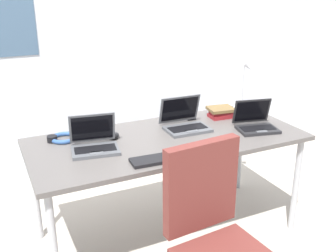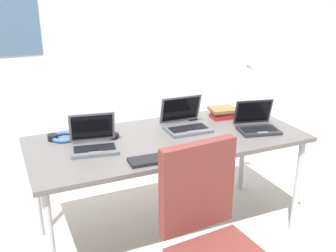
{
  "view_description": "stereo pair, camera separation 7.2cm",
  "coord_description": "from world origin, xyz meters",
  "px_view_note": "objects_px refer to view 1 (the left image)",
  "views": [
    {
      "loc": [
        -1.06,
        -2.21,
        1.72
      ],
      "look_at": [
        0.0,
        0.0,
        0.82
      ],
      "focal_mm": 42.7,
      "sensor_mm": 36.0,
      "label": 1
    },
    {
      "loc": [
        -0.99,
        -2.24,
        1.72
      ],
      "look_at": [
        0.0,
        0.0,
        0.82
      ],
      "focal_mm": 42.7,
      "sensor_mm": 36.0,
      "label": 2
    }
  ],
  "objects_px": {
    "external_keyboard": "(159,159)",
    "book_stack": "(221,112)",
    "desk_lamp": "(245,86)",
    "laptop_back_left": "(94,143)",
    "laptop_back_right": "(185,123)",
    "headphones": "(64,138)",
    "laptop_mid_desk": "(256,124)",
    "cell_phone": "(188,117)",
    "computer_mouse": "(114,136)",
    "coffee_mug": "(97,130)"
  },
  "relations": [
    {
      "from": "laptop_back_right",
      "to": "book_stack",
      "type": "distance_m",
      "value": 0.38
    },
    {
      "from": "external_keyboard",
      "to": "cell_phone",
      "type": "xyz_separation_m",
      "value": [
        0.51,
        0.61,
        -0.01
      ]
    },
    {
      "from": "headphones",
      "to": "laptop_back_right",
      "type": "bearing_deg",
      "value": -11.07
    },
    {
      "from": "laptop_back_right",
      "to": "laptop_back_left",
      "type": "xyz_separation_m",
      "value": [
        -0.67,
        -0.09,
        -0.0
      ]
    },
    {
      "from": "headphones",
      "to": "laptop_back_left",
      "type": "bearing_deg",
      "value": -60.85
    },
    {
      "from": "laptop_back_right",
      "to": "headphones",
      "type": "bearing_deg",
      "value": 168.93
    },
    {
      "from": "laptop_back_right",
      "to": "coffee_mug",
      "type": "height_order",
      "value": "laptop_back_right"
    },
    {
      "from": "coffee_mug",
      "to": "cell_phone",
      "type": "bearing_deg",
      "value": 5.88
    },
    {
      "from": "computer_mouse",
      "to": "headphones",
      "type": "relative_size",
      "value": 0.45
    },
    {
      "from": "external_keyboard",
      "to": "book_stack",
      "type": "distance_m",
      "value": 0.9
    },
    {
      "from": "laptop_back_right",
      "to": "book_stack",
      "type": "bearing_deg",
      "value": 16.33
    },
    {
      "from": "desk_lamp",
      "to": "laptop_back_left",
      "type": "height_order",
      "value": "desk_lamp"
    },
    {
      "from": "laptop_back_left",
      "to": "external_keyboard",
      "type": "bearing_deg",
      "value": -46.99
    },
    {
      "from": "desk_lamp",
      "to": "computer_mouse",
      "type": "relative_size",
      "value": 4.17
    },
    {
      "from": "cell_phone",
      "to": "laptop_back_right",
      "type": "bearing_deg",
      "value": -122.92
    },
    {
      "from": "laptop_mid_desk",
      "to": "headphones",
      "type": "distance_m",
      "value": 1.3
    },
    {
      "from": "headphones",
      "to": "coffee_mug",
      "type": "xyz_separation_m",
      "value": [
        0.22,
        -0.02,
        0.03
      ]
    },
    {
      "from": "laptop_mid_desk",
      "to": "coffee_mug",
      "type": "xyz_separation_m",
      "value": [
        -1.03,
        0.35,
        0.0
      ]
    },
    {
      "from": "desk_lamp",
      "to": "cell_phone",
      "type": "distance_m",
      "value": 0.53
    },
    {
      "from": "external_keyboard",
      "to": "book_stack",
      "type": "bearing_deg",
      "value": 37.57
    },
    {
      "from": "laptop_back_right",
      "to": "laptop_back_left",
      "type": "bearing_deg",
      "value": -172.66
    },
    {
      "from": "laptop_mid_desk",
      "to": "headphones",
      "type": "height_order",
      "value": "laptop_mid_desk"
    },
    {
      "from": "laptop_back_right",
      "to": "laptop_mid_desk",
      "type": "xyz_separation_m",
      "value": [
        0.44,
        -0.22,
        -0.0
      ]
    },
    {
      "from": "desk_lamp",
      "to": "laptop_mid_desk",
      "type": "distance_m",
      "value": 0.47
    },
    {
      "from": "headphones",
      "to": "book_stack",
      "type": "height_order",
      "value": "book_stack"
    },
    {
      "from": "laptop_back_left",
      "to": "computer_mouse",
      "type": "xyz_separation_m",
      "value": [
        0.17,
        0.13,
        -0.03
      ]
    },
    {
      "from": "computer_mouse",
      "to": "cell_phone",
      "type": "height_order",
      "value": "computer_mouse"
    },
    {
      "from": "laptop_back_left",
      "to": "laptop_mid_desk",
      "type": "height_order",
      "value": "laptop_back_left"
    },
    {
      "from": "laptop_mid_desk",
      "to": "laptop_back_right",
      "type": "bearing_deg",
      "value": 153.5
    },
    {
      "from": "laptop_mid_desk",
      "to": "computer_mouse",
      "type": "distance_m",
      "value": 0.97
    },
    {
      "from": "laptop_back_left",
      "to": "book_stack",
      "type": "height_order",
      "value": "laptop_back_left"
    },
    {
      "from": "book_stack",
      "to": "coffee_mug",
      "type": "bearing_deg",
      "value": 178.33
    },
    {
      "from": "desk_lamp",
      "to": "laptop_back_left",
      "type": "distance_m",
      "value": 1.33
    },
    {
      "from": "cell_phone",
      "to": "desk_lamp",
      "type": "bearing_deg",
      "value": -3.08
    },
    {
      "from": "external_keyboard",
      "to": "headphones",
      "type": "xyz_separation_m",
      "value": [
        -0.43,
        0.55,
        0.01
      ]
    },
    {
      "from": "laptop_back_right",
      "to": "headphones",
      "type": "distance_m",
      "value": 0.82
    },
    {
      "from": "external_keyboard",
      "to": "headphones",
      "type": "relative_size",
      "value": 1.54
    },
    {
      "from": "computer_mouse",
      "to": "coffee_mug",
      "type": "xyz_separation_m",
      "value": [
        -0.09,
        0.09,
        0.03
      ]
    },
    {
      "from": "external_keyboard",
      "to": "cell_phone",
      "type": "height_order",
      "value": "external_keyboard"
    },
    {
      "from": "desk_lamp",
      "to": "headphones",
      "type": "relative_size",
      "value": 1.87
    },
    {
      "from": "laptop_back_right",
      "to": "cell_phone",
      "type": "distance_m",
      "value": 0.25
    },
    {
      "from": "laptop_mid_desk",
      "to": "headphones",
      "type": "relative_size",
      "value": 1.46
    },
    {
      "from": "cell_phone",
      "to": "coffee_mug",
      "type": "relative_size",
      "value": 1.2
    },
    {
      "from": "cell_phone",
      "to": "book_stack",
      "type": "distance_m",
      "value": 0.25
    },
    {
      "from": "headphones",
      "to": "book_stack",
      "type": "xyz_separation_m",
      "value": [
        1.17,
        -0.05,
        0.02
      ]
    },
    {
      "from": "computer_mouse",
      "to": "headphones",
      "type": "bearing_deg",
      "value": -167.47
    },
    {
      "from": "laptop_mid_desk",
      "to": "cell_phone",
      "type": "relative_size",
      "value": 2.29
    },
    {
      "from": "headphones",
      "to": "coffee_mug",
      "type": "bearing_deg",
      "value": -6.22
    },
    {
      "from": "external_keyboard",
      "to": "cell_phone",
      "type": "distance_m",
      "value": 0.79
    },
    {
      "from": "desk_lamp",
      "to": "cell_phone",
      "type": "height_order",
      "value": "desk_lamp"
    }
  ]
}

